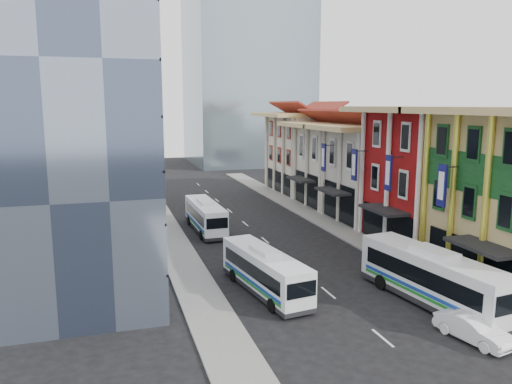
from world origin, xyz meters
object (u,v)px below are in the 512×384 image
object	(u,v)px
bus_left_far	(205,215)
sedan_right	(473,329)
bus_left_near	(265,270)
office_tower	(60,72)
bus_right	(433,277)

from	to	relation	value
bus_left_far	sedan_right	world-z (taller)	bus_left_far
sedan_right	bus_left_far	bearing A→B (deg)	95.59
bus_left_near	sedan_right	world-z (taller)	bus_left_near
office_tower	bus_left_near	size ratio (longest dim) A/B	3.07
bus_left_far	bus_left_near	bearing A→B (deg)	-89.59
office_tower	sedan_right	distance (m)	32.47
bus_left_far	sedan_right	distance (m)	29.42
office_tower	bus_right	distance (m)	29.92
bus_left_far	bus_right	size ratio (longest dim) A/B	0.87
bus_left_near	bus_right	distance (m)	10.87
bus_right	sedan_right	world-z (taller)	bus_right
office_tower	bus_right	size ratio (longest dim) A/B	2.60
bus_left_near	bus_left_far	distance (m)	17.88
bus_right	bus_left_far	bearing A→B (deg)	106.51
office_tower	bus_right	bearing A→B (deg)	-33.16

